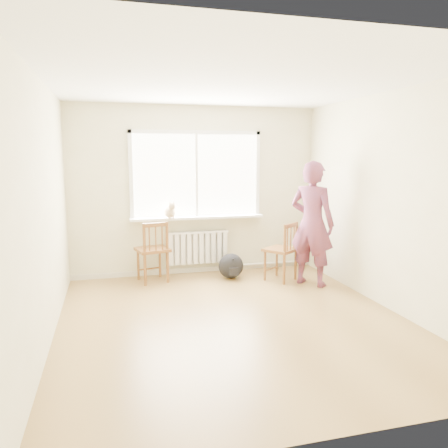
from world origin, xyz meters
TOP-DOWN VIEW (x-y plane):
  - floor at (0.00, 0.00)m, footprint 4.50×4.50m
  - ceiling at (0.00, 0.00)m, footprint 4.50×4.50m
  - back_wall at (0.00, 2.25)m, footprint 4.00×0.01m
  - window at (0.00, 2.22)m, footprint 2.12×0.05m
  - windowsill at (0.00, 2.14)m, footprint 2.15×0.22m
  - radiator at (0.00, 2.16)m, footprint 1.00×0.12m
  - heating_pipe at (1.25, 2.19)m, footprint 1.40×0.04m
  - baseboard at (0.00, 2.23)m, footprint 4.00×0.03m
  - chair_left at (-0.75, 1.84)m, footprint 0.55×0.53m
  - chair_right at (1.19, 1.41)m, footprint 0.62×0.61m
  - person at (1.51, 1.12)m, footprint 0.77×0.80m
  - cat at (-0.46, 2.05)m, footprint 0.21×0.41m
  - backpack at (0.45, 1.73)m, footprint 0.43×0.35m

SIDE VIEW (x-z plane):
  - floor at x=0.00m, z-range 0.00..0.00m
  - baseboard at x=0.00m, z-range 0.00..0.08m
  - heating_pipe at x=1.25m, z-range 0.06..0.10m
  - backpack at x=0.45m, z-range 0.00..0.40m
  - radiator at x=0.00m, z-range 0.16..0.71m
  - chair_right at x=1.19m, z-range 0.00..0.91m
  - chair_left at x=-0.75m, z-range 0.00..0.94m
  - person at x=1.51m, z-range 0.00..1.84m
  - windowsill at x=0.00m, z-range 0.91..0.95m
  - cat at x=-0.46m, z-range 0.92..1.20m
  - back_wall at x=0.00m, z-range 0.00..2.70m
  - window at x=0.00m, z-range 0.95..2.37m
  - ceiling at x=0.00m, z-range 2.70..2.70m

